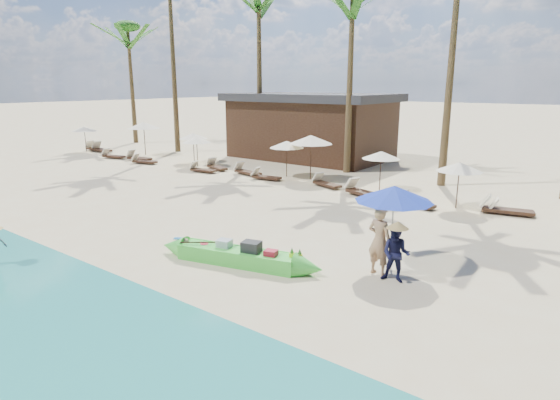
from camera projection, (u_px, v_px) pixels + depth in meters
The scene contains 32 objects.
ground at pixel (209, 256), 13.80m from camera, with size 240.00×240.00×0.00m, color beige.
wet_sand_strip at pixel (39, 323), 9.93m from camera, with size 240.00×4.50×0.01m, color tan.
green_canoe at pixel (238, 256), 13.15m from camera, with size 5.54×1.74×0.72m.
tourist at pixel (380, 241), 12.27m from camera, with size 0.68×0.45×1.87m, color tan.
vendor_green at pixel (396, 254), 11.85m from camera, with size 0.72×0.56×1.49m, color #131436.
blue_umbrella at pixel (394, 194), 12.60m from camera, with size 2.12×2.12×2.28m.
resort_parasol_0 at pixel (84, 129), 34.55m from camera, with size 1.82×1.82×1.87m.
lounger_0_left at pixel (95, 148), 35.13m from camera, with size 1.95×0.62×0.66m.
lounger_0_right at pixel (101, 149), 34.58m from camera, with size 2.03×0.80×0.67m.
resort_parasol_1 at pixel (144, 125), 32.74m from camera, with size 2.26×2.26×2.32m.
lounger_1_left at pixel (113, 155), 31.68m from camera, with size 1.83×0.90×0.59m.
lounger_1_right at pixel (138, 158), 30.72m from camera, with size 1.91×0.79×0.63m.
resort_parasol_2 at pixel (193, 136), 29.86m from camera, with size 1.81×1.81×1.87m.
lounger_2_left at pixel (143, 161), 29.55m from camera, with size 1.75×0.97×0.57m.
resort_parasol_3 at pixel (197, 140), 28.21m from camera, with size 1.77×1.77×1.82m.
lounger_3_left at pixel (216, 166), 27.59m from camera, with size 1.79×1.02×0.58m.
lounger_3_right at pixel (202, 169), 26.72m from camera, with size 1.69×0.75×0.55m.
resort_parasol_4 at pixel (287, 145), 25.11m from camera, with size 1.89×1.89×1.95m.
lounger_4_left at pixel (246, 171), 26.01m from camera, with size 1.85×0.78×0.61m.
lounger_4_right at pixel (265, 176), 24.66m from camera, with size 1.70×0.72×0.56m.
resort_parasol_5 at pixel (311, 140), 24.27m from camera, with size 2.27×2.27×2.34m.
lounger_5_left at pixel (325, 183), 22.98m from camera, with size 1.78×1.02×0.58m.
resort_parasol_6 at pixel (381, 155), 21.93m from camera, with size 1.81×1.81×1.86m.
lounger_6_left at pixel (362, 191), 21.06m from camera, with size 2.09×1.20×0.68m.
lounger_6_right at pixel (413, 202), 19.29m from camera, with size 1.76×0.87×0.57m.
resort_parasol_7 at pixel (460, 167), 18.66m from camera, with size 1.84×1.84×1.89m.
lounger_7_left at pixel (509, 210), 18.11m from camera, with size 1.70×0.94×0.55m.
lounger_7_right at pixel (503, 209), 18.15m from camera, with size 1.99×0.99×0.65m.
palm_0 at pixel (129, 44), 38.23m from camera, with size 2.08×2.08×9.90m.
palm_2 at pixel (259, 14), 29.35m from camera, with size 2.08×2.08×11.33m.
palm_3 at pixel (352, 13), 24.73m from camera, with size 2.08×2.08×10.52m.
pavilion_west at pixel (311, 125), 31.49m from camera, with size 10.80×6.60×4.30m.
Camera 1 is at (9.52, -9.09, 4.95)m, focal length 30.00 mm.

